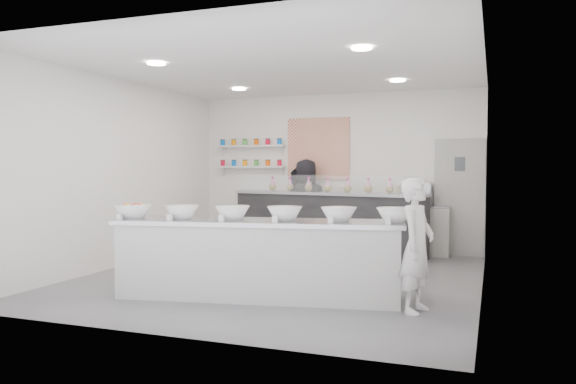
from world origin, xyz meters
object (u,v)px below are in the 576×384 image
Objects in this scene: staff_left at (296,210)px; woman_prep at (417,245)px; back_bar at (328,223)px; prep_counter at (258,259)px; espresso_ledge at (415,230)px; staff_right at (306,205)px; espresso_machine at (417,194)px.

woman_prep is at bearing 103.83° from staff_left.
prep_counter is at bearing -76.42° from back_bar.
prep_counter reaches higher than espresso_ledge.
staff_left reaches higher than woman_prep.
staff_right is (-2.58, 3.95, 0.14)m from woman_prep.
staff_left is (-0.70, 0.25, 0.21)m from back_bar.
prep_counter is at bearing 101.71° from woman_prep.
espresso_ledge is 2.27m from staff_left.
espresso_machine is at bearing 24.45° from back_bar.
woman_prep reaches higher than back_bar.
espresso_ledge is 2.09m from staff_right.
back_bar is 6.95× the size of espresso_machine.
espresso_machine is at bearing 0.00° from espresso_ledge.
woman_prep is at bearing -49.96° from back_bar.
prep_counter is at bearing -108.66° from espresso_machine.
staff_left is at bearing 170.98° from back_bar.
espresso_ledge is 2.29× the size of espresso_machine.
staff_right is (-0.50, 0.25, 0.31)m from back_bar.
back_bar is (-0.19, 3.67, 0.09)m from prep_counter.
staff_right is at bearing -176.30° from espresso_ledge.
back_bar is 0.64m from staff_right.
woman_prep reaches higher than prep_counter.
back_bar is 4.25m from woman_prep.
espresso_machine is 2.07m from staff_right.
woman_prep is at bearing 98.57° from staff_right.
woman_prep is (0.53, -4.08, -0.37)m from espresso_machine.
woman_prep is 4.72m from staff_right.
back_bar is at bearing 128.79° from staff_right.
espresso_ledge is at bearing 20.14° from woman_prep.
woman_prep is 0.95× the size of staff_left.
woman_prep reaches higher than espresso_machine.
staff_right is at bearing -176.33° from espresso_machine.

